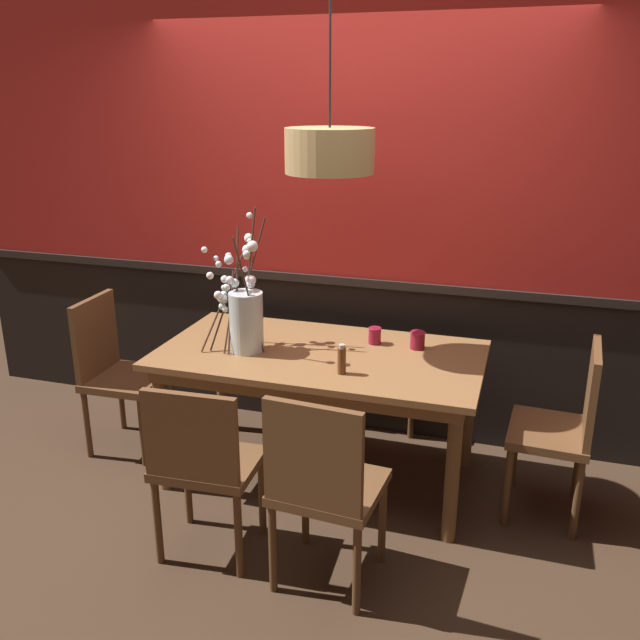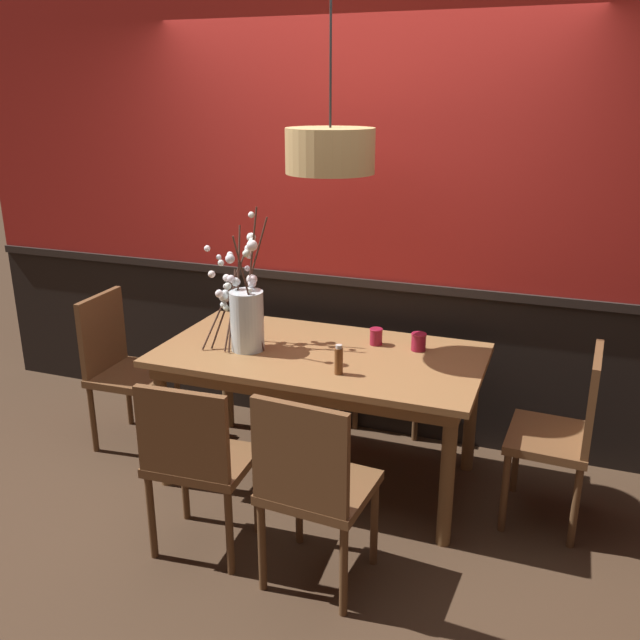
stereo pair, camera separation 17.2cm
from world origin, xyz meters
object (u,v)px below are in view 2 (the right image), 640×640
object	(u,v)px
pendant_lamp	(330,151)
chair_head_east_end	(566,428)
dining_table	(320,366)
chair_near_side_left	(196,457)
condiment_bottle	(339,360)
chair_head_west_end	(121,363)
candle_holder_nearer_edge	(376,336)
chair_near_side_right	(312,482)
vase_with_blossoms	(245,315)
chair_far_side_left	(329,336)
chair_far_side_right	(398,346)
candle_holder_nearer_center	(419,342)

from	to	relation	value
pendant_lamp	chair_head_east_end	bearing A→B (deg)	-2.37
chair_head_east_end	dining_table	bearing A→B (deg)	-179.26
chair_near_side_left	dining_table	bearing A→B (deg)	70.84
condiment_bottle	chair_head_west_end	bearing A→B (deg)	171.03
chair_head_east_end	candle_holder_nearer_edge	world-z (taller)	chair_head_east_end
chair_near_side_right	pendant_lamp	size ratio (longest dim) A/B	0.90
dining_table	chair_near_side_left	size ratio (longest dim) A/B	1.95
vase_with_blossoms	candle_holder_nearer_edge	distance (m)	0.73
candle_holder_nearer_edge	chair_head_east_end	bearing A→B (deg)	-10.94
chair_near_side_right	condiment_bottle	size ratio (longest dim) A/B	6.09
chair_near_side_right	chair_far_side_left	bearing A→B (deg)	107.39
chair_head_east_end	chair_far_side_left	xyz separation A→B (m)	(-1.54, 0.86, -0.00)
chair_head_east_end	chair_far_side_right	bearing A→B (deg)	141.27
chair_head_east_end	chair_near_side_left	xyz separation A→B (m)	(-1.57, -0.86, -0.01)
chair_near_side_left	vase_with_blossoms	distance (m)	0.88
chair_near_side_right	pendant_lamp	bearing A→B (deg)	105.41
chair_far_side_right	vase_with_blossoms	xyz separation A→B (m)	(-0.62, -0.95, 0.44)
dining_table	chair_far_side_left	xyz separation A→B (m)	(-0.26, 0.87, -0.15)
chair_head_west_end	chair_far_side_right	bearing A→B (deg)	30.21
dining_table	pendant_lamp	bearing A→B (deg)	67.19
chair_near_side_left	chair_near_side_right	size ratio (longest dim) A/B	0.95
candle_holder_nearer_edge	condiment_bottle	world-z (taller)	condiment_bottle
chair_head_west_end	chair_near_side_right	size ratio (longest dim) A/B	1.00
chair_near_side_left	condiment_bottle	size ratio (longest dim) A/B	5.76
dining_table	condiment_bottle	distance (m)	0.35
dining_table	chair_near_side_left	bearing A→B (deg)	-109.16
condiment_bottle	chair_near_side_right	bearing A→B (deg)	-81.15
condiment_bottle	chair_head_east_end	bearing A→B (deg)	13.81
candle_holder_nearer_center	candle_holder_nearer_edge	xyz separation A→B (m)	(-0.24, 0.01, -0.00)
chair_head_east_end	candle_holder_nearer_center	distance (m)	0.86
chair_head_east_end	pendant_lamp	bearing A→B (deg)	177.63
chair_far_side_right	chair_far_side_left	xyz separation A→B (m)	(-0.48, 0.01, 0.01)
chair_near_side_right	chair_head_west_end	bearing A→B (deg)	151.46
chair_far_side_right	chair_far_side_left	world-z (taller)	chair_far_side_left
chair_far_side_right	chair_near_side_left	size ratio (longest dim) A/B	1.02
chair_far_side_right	condiment_bottle	xyz separation A→B (m)	(-0.03, -1.11, 0.32)
chair_head_west_end	candle_holder_nearer_center	distance (m)	1.82
chair_near_side_left	candle_holder_nearer_center	size ratio (longest dim) A/B	9.15
chair_far_side_left	candle_holder_nearer_center	xyz separation A→B (m)	(0.75, -0.66, 0.29)
chair_near_side_right	chair_head_east_end	bearing A→B (deg)	41.98
candle_holder_nearer_edge	dining_table	bearing A→B (deg)	-139.43
chair_near_side_left	condiment_bottle	world-z (taller)	condiment_bottle
chair_near_side_left	vase_with_blossoms	bearing A→B (deg)	97.87
chair_head_west_end	condiment_bottle	size ratio (longest dim) A/B	6.11
chair_near_side_left	candle_holder_nearer_center	bearing A→B (deg)	53.29
chair_near_side_left	condiment_bottle	bearing A→B (deg)	50.67
pendant_lamp	candle_holder_nearer_edge	bearing A→B (deg)	33.41
chair_far_side_right	chair_head_east_end	xyz separation A→B (m)	(1.05, -0.85, 0.01)
chair_head_east_end	chair_near_side_right	world-z (taller)	chair_near_side_right
dining_table	chair_head_east_end	distance (m)	1.29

